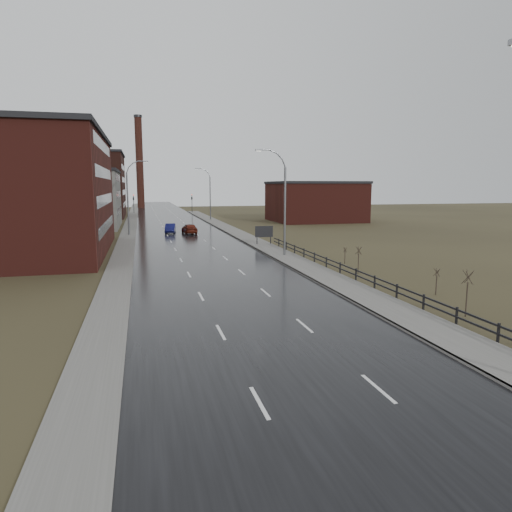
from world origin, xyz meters
TOP-DOWN VIEW (x-y plane):
  - ground at (0.00, 0.00)m, footprint 320.00×320.00m
  - road at (0.00, 60.00)m, footprint 14.00×300.00m
  - sidewalk_right at (8.60, 35.00)m, footprint 3.20×180.00m
  - curb_right at (7.08, 35.00)m, footprint 0.16×180.00m
  - sidewalk_left at (-8.20, 60.00)m, footprint 2.40×260.00m
  - warehouse_near at (-20.99, 45.00)m, footprint 22.44×28.56m
  - warehouse_mid at (-17.99, 78.00)m, footprint 16.32×20.40m
  - warehouse_far at (-22.99, 108.00)m, footprint 26.52×24.48m
  - building_right at (30.30, 82.00)m, footprint 18.36×16.32m
  - smokestack at (-6.00, 150.00)m, footprint 2.70×2.70m
  - streetlight_right_mid at (8.50, 36.00)m, footprint 3.36×0.28m
  - streetlight_left at (-7.70, 62.00)m, footprint 3.36×0.28m
  - streetlight_right_far at (8.50, 90.00)m, footprint 3.36×0.28m
  - guardrail at (10.30, 18.31)m, footprint 0.10×53.05m
  - shrub_c at (12.11, 11.52)m, footprint 0.65×0.69m
  - shrub_d at (13.76, 16.63)m, footprint 0.45×0.48m
  - shrub_e at (12.02, 25.05)m, footprint 0.57×0.60m
  - shrub_f at (13.17, 30.19)m, footprint 0.39×0.41m
  - billboard at (9.10, 45.64)m, footprint 2.36×0.17m
  - traffic_light_left at (-8.00, 120.00)m, footprint 0.58×2.73m
  - traffic_light_right at (8.00, 120.00)m, footprint 0.58×2.73m
  - car_near at (-1.59, 64.15)m, footprint 2.10×4.60m
  - car_far at (1.26, 62.02)m, footprint 2.36×4.94m

SIDE VIEW (x-z plane):
  - ground at x=0.00m, z-range 0.00..0.00m
  - road at x=0.00m, z-range 0.00..0.06m
  - sidewalk_left at x=-8.20m, z-range 0.00..0.12m
  - sidewalk_right at x=8.60m, z-range 0.00..0.18m
  - curb_right at x=7.08m, z-range 0.00..0.18m
  - guardrail at x=10.30m, z-range 0.16..1.26m
  - car_near at x=-1.59m, z-range 0.00..1.46m
  - car_far at x=1.26m, z-range 0.00..1.63m
  - shrub_f at x=13.17m, z-range 0.05..1.66m
  - shrub_d at x=13.76m, z-range 0.06..1.95m
  - shrub_e at x=12.02m, z-range 0.07..2.47m
  - shrub_c at x=12.11m, z-range 0.09..2.85m
  - billboard at x=9.10m, z-range 0.45..2.93m
  - building_right at x=30.30m, z-range 0.01..8.51m
  - traffic_light_left at x=-8.00m, z-range 1.95..7.25m
  - traffic_light_right at x=8.00m, z-range 1.95..7.25m
  - warehouse_mid at x=-17.99m, z-range 0.01..10.51m
  - streetlight_right_mid at x=8.50m, z-range 0.16..11.51m
  - streetlight_left at x=-7.70m, z-range 0.16..11.51m
  - streetlight_right_far at x=8.50m, z-range 0.16..11.51m
  - warehouse_near at x=-20.99m, z-range 0.01..13.51m
  - warehouse_far at x=-22.99m, z-range 0.01..15.51m
  - smokestack at x=-6.00m, z-range 0.15..30.85m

